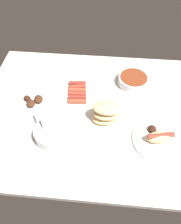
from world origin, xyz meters
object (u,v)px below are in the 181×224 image
object	(u,v)px
plate_sausages	(77,93)
bowl_coleslaw	(51,133)
bowl_chili	(133,80)
plate_hotdog_assembled	(159,139)
bread_stack	(107,113)
plate_grilled_meat	(32,104)

from	to	relation	value
plate_sausages	bowl_coleslaw	bearing A→B (deg)	73.52
bowl_chili	bowl_coleslaw	bearing A→B (deg)	45.97
plate_hotdog_assembled	bread_stack	world-z (taller)	bread_stack
bowl_coleslaw	plate_hotdog_assembled	xyz separation A→B (cm)	(-48.95, -2.84, -1.83)
plate_sausages	bowl_chili	size ratio (longest dim) A/B	1.38
plate_sausages	plate_grilled_meat	size ratio (longest dim) A/B	1.13
bowl_chili	bread_stack	size ratio (longest dim) A/B	1.09
bowl_coleslaw	plate_hotdog_assembled	bearing A→B (deg)	-176.68
bowl_coleslaw	plate_grilled_meat	bearing A→B (deg)	-52.46
plate_hotdog_assembled	bread_stack	distance (cm)	26.54
bowl_coleslaw	plate_grilled_meat	xyz separation A→B (cm)	(14.07, -18.32, -2.53)
plate_hotdog_assembled	bowl_coleslaw	bearing A→B (deg)	3.32
bowl_coleslaw	plate_hotdog_assembled	world-z (taller)	bowl_coleslaw
bowl_chili	plate_hotdog_assembled	xyz separation A→B (cm)	(-10.52, 36.91, -0.95)
plate_sausages	bowl_coleslaw	size ratio (longest dim) A/B	1.49
plate_sausages	plate_grilled_meat	distance (cm)	24.48
plate_sausages	bread_stack	distance (cm)	22.89
bowl_chili	bread_stack	xyz separation A→B (cm)	(13.89, 27.18, 2.73)
plate_hotdog_assembled	bowl_chili	bearing A→B (deg)	-74.09
bowl_coleslaw	bread_stack	xyz separation A→B (cm)	(-24.54, -12.58, 1.86)
plate_hotdog_assembled	bread_stack	xyz separation A→B (cm)	(24.41, -9.73, 3.68)
plate_sausages	bowl_chili	distance (cm)	32.29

